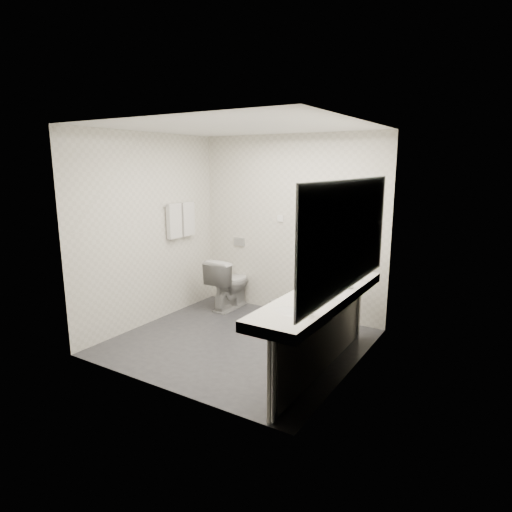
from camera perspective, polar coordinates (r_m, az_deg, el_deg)
The scene contains 31 objects.
floor at distance 5.33m, azimuth -2.26°, elevation -11.23°, with size 2.80×2.80×0.00m, color #2C2D32.
ceiling at distance 4.91m, azimuth -2.52°, elevation 16.67°, with size 2.80×2.80×0.00m, color white.
wall_back at distance 6.07m, azimuth 4.51°, elevation 3.94°, with size 2.80×2.80×0.00m, color silver.
wall_front at distance 3.98m, azimuth -12.93°, elevation -0.67°, with size 2.80×2.80×0.00m, color silver.
wall_left at distance 5.86m, azimuth -13.83°, elevation 3.33°, with size 2.60×2.60×0.00m, color silver.
wall_right at distance 4.35m, azimuth 13.08°, elevation 0.41°, with size 2.60×2.60×0.00m, color silver.
vanity_counter at distance 4.38m, azimuth 8.52°, elevation -5.43°, with size 0.55×2.20×0.10m, color white.
vanity_panel at distance 4.51m, azimuth 8.65°, elevation -10.64°, with size 0.03×2.15×0.75m, color #9B9893.
vanity_post_near at distance 3.65m, azimuth 2.38°, elevation -16.24°, with size 0.06×0.06×0.75m, color silver.
vanity_post_far at distance 5.42m, azimuth 13.32°, elevation -6.90°, with size 0.06×0.06×0.75m, color silver.
mirror at distance 4.13m, azimuth 12.12°, elevation 2.67°, with size 0.02×2.20×1.05m, color #B2BCC6.
basin_near at distance 3.80m, azimuth 4.62°, elevation -7.49°, with size 0.40×0.31×0.05m, color white.
basin_far at distance 4.95m, azimuth 11.53°, elevation -3.06°, with size 0.40×0.31×0.05m, color white.
faucet_near at distance 3.70m, azimuth 7.35°, elevation -6.68°, with size 0.04×0.04×0.15m, color silver.
faucet_far at distance 4.86m, azimuth 13.72°, elevation -2.33°, with size 0.04×0.04×0.15m, color silver.
soap_bottle_a at distance 4.28m, azimuth 9.42°, elevation -4.38°, with size 0.05×0.05×0.11m, color silver.
soap_bottle_c at distance 4.17m, azimuth 10.00°, elevation -4.76°, with size 0.05×0.05×0.12m, color silver.
glass_left at distance 4.55m, azimuth 12.34°, elevation -3.49°, with size 0.06×0.06×0.11m, color silver.
glass_right at distance 4.69m, azimuth 11.46°, elevation -3.08°, with size 0.05×0.05×0.10m, color silver.
toilet at distance 6.40m, azimuth -3.53°, elevation -3.57°, with size 0.43×0.75×0.76m, color white.
flush_plate at distance 6.53m, azimuth -2.23°, elevation 1.89°, with size 0.18×0.02×0.12m, color #B2B5BA.
pedal_bin at distance 6.00m, azimuth 2.75°, elevation -7.17°, with size 0.18×0.18×0.26m, color #B2B5BA.
bin_lid at distance 5.96m, azimuth 2.76°, elevation -5.94°, with size 0.18×0.18×0.01m, color #B2B5BA.
towel_rail at distance 6.18m, azimuth -10.00°, elevation 6.74°, with size 0.02×0.02×0.62m, color silver.
towel_near at distance 6.10m, azimuth -10.73°, elevation 4.56°, with size 0.07×0.24×0.48m, color silver.
towel_far at distance 6.30m, azimuth -9.01°, elevation 4.86°, with size 0.07×0.24×0.48m, color silver.
dryer_cradle at distance 5.91m, azimuth 6.59°, elevation 6.11°, with size 0.10×0.04×0.14m, color gray.
dryer_barrel at distance 5.84m, azimuth 6.30°, elevation 6.35°, with size 0.08×0.08×0.14m, color gray.
dryer_cord at distance 5.92m, azimuth 6.47°, elevation 3.70°, with size 0.02×0.02×0.35m, color black.
switch_plate_a at distance 6.12m, azimuth 3.22°, elevation 4.97°, with size 0.09×0.02×0.09m, color white.
switch_plate_b at distance 5.82m, azimuth 9.31°, elevation 4.46°, with size 0.09×0.02×0.09m, color white.
Camera 1 is at (2.74, -4.05, 2.11)m, focal length 30.36 mm.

